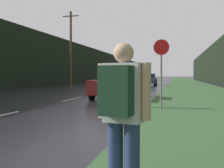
{
  "coord_description": "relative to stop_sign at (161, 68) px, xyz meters",
  "views": [
    {
      "loc": [
        5.59,
        1.06,
        1.32
      ],
      "look_at": [
        2.19,
        15.88,
        0.84
      ],
      "focal_mm": 45.0,
      "sensor_mm": 36.0,
      "label": 1
    }
  ],
  "objects": [
    {
      "name": "grass_verge",
      "position": [
        2.35,
        27.96,
        -1.6
      ],
      "size": [
        6.0,
        240.0,
        0.02
      ],
      "primitive_type": "cube",
      "color": "#33562D",
      "rests_on": "ground_plane"
    },
    {
      "name": "car_passing_far",
      "position": [
        -2.84,
        24.59,
        -0.85
      ],
      "size": [
        1.9,
        4.21,
        1.5
      ],
      "rotation": [
        0.0,
        0.0,
        3.14
      ],
      "color": "#2D3856",
      "rests_on": "ground_plane"
    },
    {
      "name": "lane_stripe_e",
      "position": [
        -5.02,
        17.66,
        -1.6
      ],
      "size": [
        0.12,
        3.0,
        0.01
      ],
      "primitive_type": "cube",
      "color": "silver",
      "rests_on": "ground_plane"
    },
    {
      "name": "stop_sign",
      "position": [
        0.0,
        0.0,
        0.0
      ],
      "size": [
        0.6,
        0.07,
        2.7
      ],
      "color": "slate",
      "rests_on": "ground_plane"
    },
    {
      "name": "hitchhiker_with_backpack",
      "position": [
        0.04,
        -8.19,
        -0.65
      ],
      "size": [
        0.57,
        0.46,
        1.65
      ],
      "rotation": [
        0.0,
        0.0,
        -0.19
      ],
      "color": "navy",
      "rests_on": "ground_plane"
    },
    {
      "name": "utility_pole_far",
      "position": [
        -10.66,
        17.89,
        2.64
      ],
      "size": [
        1.8,
        0.24,
        8.23
      ],
      "color": "#4C3823",
      "rests_on": "ground_plane"
    },
    {
      "name": "car_oncoming",
      "position": [
        -7.21,
        35.67,
        -0.9
      ],
      "size": [
        1.89,
        4.62,
        1.39
      ],
      "color": "black",
      "rests_on": "ground_plane"
    },
    {
      "name": "lane_stripe_c",
      "position": [
        -5.02,
        3.66,
        -1.6
      ],
      "size": [
        0.12,
        3.0,
        0.01
      ],
      "primitive_type": "cube",
      "color": "silver",
      "rests_on": "ground_plane"
    },
    {
      "name": "delivery_truck",
      "position": [
        -7.21,
        58.74,
        0.11
      ],
      "size": [
        2.41,
        7.26,
        3.25
      ],
      "color": "gray",
      "rests_on": "ground_plane"
    },
    {
      "name": "treeline_far_side",
      "position": [
        -15.39,
        37.96,
        1.53
      ],
      "size": [
        2.0,
        140.0,
        6.27
      ],
      "primitive_type": "cube",
      "color": "black",
      "rests_on": "ground_plane"
    },
    {
      "name": "car_passing_near",
      "position": [
        -2.84,
        4.63,
        -0.81
      ],
      "size": [
        2.01,
        4.79,
        1.55
      ],
      "rotation": [
        0.0,
        0.0,
        3.14
      ],
      "color": "maroon",
      "rests_on": "ground_plane"
    },
    {
      "name": "lane_stripe_d",
      "position": [
        -5.02,
        10.66,
        -1.6
      ],
      "size": [
        0.12,
        3.0,
        0.01
      ],
      "primitive_type": "cube",
      "color": "silver",
      "rests_on": "ground_plane"
    }
  ]
}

